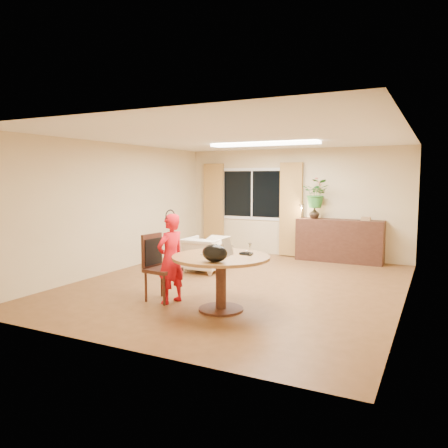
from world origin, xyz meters
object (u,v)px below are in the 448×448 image
Objects in this scene: child at (171,258)px; armchair at (204,254)px; dining_chair at (163,268)px; dining_table at (221,267)px; sideboard at (339,241)px.

child is 2.32m from armchair.
dining_chair reaches higher than armchair.
dining_table is 2.70m from armchair.
dining_table is 4.55m from sideboard.
sideboard is (1.77, 4.46, -0.04)m from dining_chair.
child is at bearing 178.90° from dining_table.
dining_chair is at bearing 178.01° from dining_table.
child reaches higher than dining_chair.
dining_table is 1.35× the size of dining_chair.
dining_chair is 0.54× the size of sideboard.
sideboard is (0.74, 4.49, -0.14)m from dining_table.
child is 0.71× the size of sideboard.
dining_table is 0.72× the size of sideboard.
dining_chair reaches higher than sideboard.
child is at bearing 105.78° from armchair.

